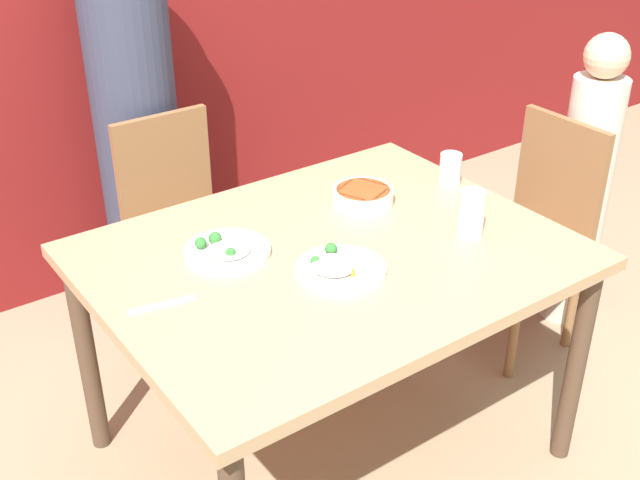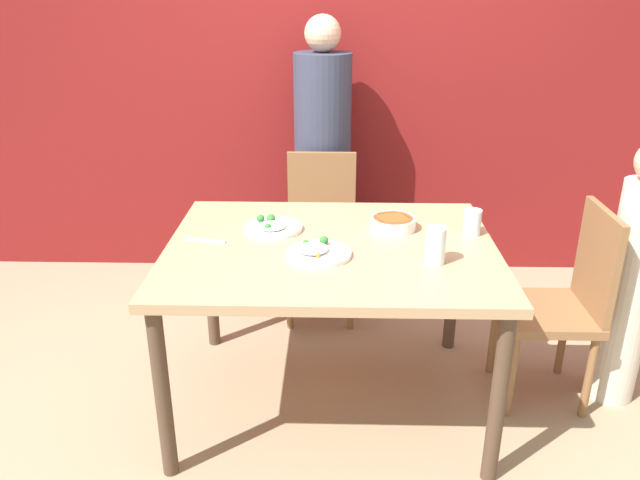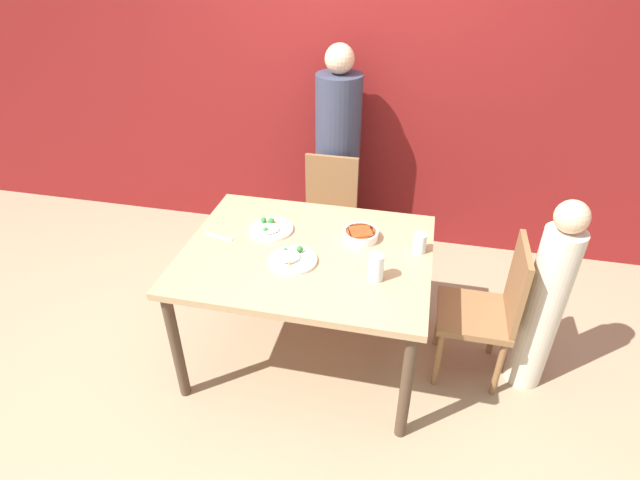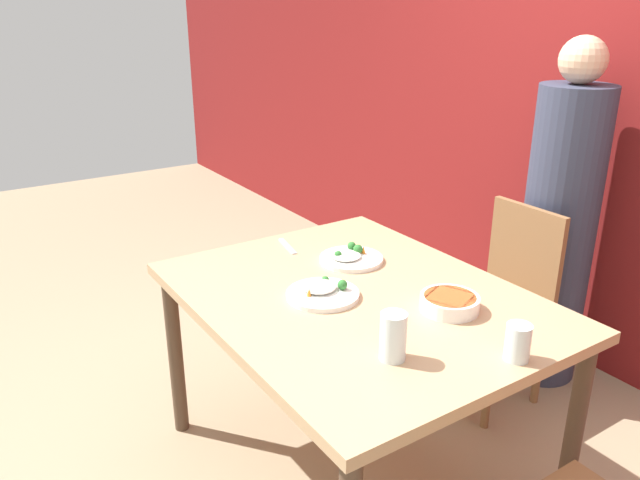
% 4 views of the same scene
% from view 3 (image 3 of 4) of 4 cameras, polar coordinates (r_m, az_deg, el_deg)
% --- Properties ---
extents(ground_plane, '(10.00, 10.00, 0.00)m').
position_cam_3_polar(ground_plane, '(3.23, -1.31, -12.57)').
color(ground_plane, '#998466').
extents(wall_back, '(10.00, 0.06, 2.70)m').
position_cam_3_polar(wall_back, '(3.84, 3.99, 18.59)').
color(wall_back, maroon).
rests_on(wall_back, ground_plane).
extents(dining_table, '(1.35, 1.06, 0.77)m').
position_cam_3_polar(dining_table, '(2.78, -1.49, -2.61)').
color(dining_table, tan).
rests_on(dining_table, ground_plane).
extents(chair_adult_spot, '(0.40, 0.40, 0.90)m').
position_cam_3_polar(chair_adult_spot, '(3.61, 0.93, 2.77)').
color(chair_adult_spot, brown).
rests_on(chair_adult_spot, ground_plane).
extents(chair_child_spot, '(0.40, 0.40, 0.90)m').
position_cam_3_polar(chair_child_spot, '(2.94, 18.70, -7.38)').
color(chair_child_spot, brown).
rests_on(chair_child_spot, ground_plane).
extents(person_adult, '(0.33, 0.33, 1.61)m').
position_cam_3_polar(person_adult, '(3.78, 2.01, 8.68)').
color(person_adult, '#33384C').
rests_on(person_adult, ground_plane).
extents(person_child, '(0.21, 0.21, 1.19)m').
position_cam_3_polar(person_child, '(2.94, 24.25, -6.63)').
color(person_child, beige).
rests_on(person_child, ground_plane).
extents(bowl_curry, '(0.20, 0.20, 0.05)m').
position_cam_3_polar(bowl_curry, '(2.83, 4.67, 0.63)').
color(bowl_curry, white).
rests_on(bowl_curry, dining_table).
extents(plate_rice_adult, '(0.26, 0.26, 0.05)m').
position_cam_3_polar(plate_rice_adult, '(2.65, -3.23, -2.14)').
color(plate_rice_adult, white).
rests_on(plate_rice_adult, dining_table).
extents(plate_rice_child, '(0.25, 0.25, 0.06)m').
position_cam_3_polar(plate_rice_child, '(2.91, -5.67, 1.33)').
color(plate_rice_child, white).
rests_on(plate_rice_child, dining_table).
extents(glass_water_tall, '(0.08, 0.08, 0.14)m').
position_cam_3_polar(glass_water_tall, '(2.50, 6.43, -3.12)').
color(glass_water_tall, silver).
rests_on(glass_water_tall, dining_table).
extents(glass_water_short, '(0.07, 0.07, 0.11)m').
position_cam_3_polar(glass_water_short, '(2.75, 11.32, -0.32)').
color(glass_water_short, silver).
rests_on(glass_water_short, dining_table).
extents(fork_steel, '(0.18, 0.06, 0.01)m').
position_cam_3_polar(fork_steel, '(2.90, -11.51, 0.39)').
color(fork_steel, silver).
rests_on(fork_steel, dining_table).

